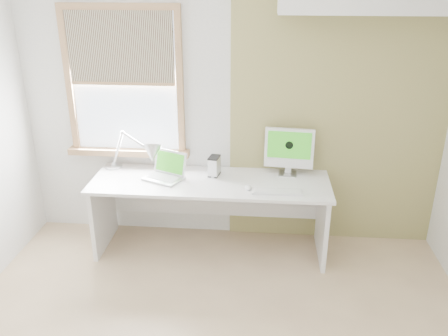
# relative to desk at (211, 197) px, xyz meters

# --- Properties ---
(room) EXTENTS (4.04, 3.54, 2.64)m
(room) POSITION_rel_desk_xyz_m (0.16, -1.44, 0.77)
(room) COLOR tan
(room) RESTS_ON ground
(accent_wall) EXTENTS (2.00, 0.02, 2.60)m
(accent_wall) POSITION_rel_desk_xyz_m (1.16, 0.30, 0.77)
(accent_wall) COLOR #9F9757
(accent_wall) RESTS_ON room
(window) EXTENTS (1.20, 0.14, 1.42)m
(window) POSITION_rel_desk_xyz_m (-0.84, 0.27, 1.01)
(window) COLOR #966E4A
(window) RESTS_ON room
(desk) EXTENTS (2.20, 0.70, 0.73)m
(desk) POSITION_rel_desk_xyz_m (0.00, 0.00, 0.00)
(desk) COLOR white
(desk) RESTS_ON room
(desk_lamp) EXTENTS (0.65, 0.42, 0.40)m
(desk_lamp) POSITION_rel_desk_xyz_m (-0.63, 0.03, 0.40)
(desk_lamp) COLOR silver
(desk_lamp) RESTS_ON desk
(laptop) EXTENTS (0.42, 0.39, 0.24)m
(laptop) POSITION_rel_desk_xyz_m (-0.42, -0.02, 0.25)
(laptop) COLOR silver
(laptop) RESTS_ON desk
(phone_dock) EXTENTS (0.08, 0.08, 0.13)m
(phone_dock) POSITION_rel_desk_xyz_m (0.02, 0.03, 0.23)
(phone_dock) COLOR silver
(phone_dock) RESTS_ON desk
(external_drive) EXTENTS (0.11, 0.16, 0.19)m
(external_drive) POSITION_rel_desk_xyz_m (0.02, 0.07, 0.29)
(external_drive) COLOR silver
(external_drive) RESTS_ON desk
(imac) EXTENTS (0.46, 0.17, 0.45)m
(imac) POSITION_rel_desk_xyz_m (0.72, 0.17, 0.45)
(imac) COLOR silver
(imac) RESTS_ON desk
(keyboard) EXTENTS (0.44, 0.13, 0.02)m
(keyboard) POSITION_rel_desk_xyz_m (0.61, -0.26, 0.20)
(keyboard) COLOR white
(keyboard) RESTS_ON desk
(mouse) EXTENTS (0.06, 0.10, 0.03)m
(mouse) POSITION_rel_desk_xyz_m (0.36, -0.21, 0.21)
(mouse) COLOR white
(mouse) RESTS_ON desk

